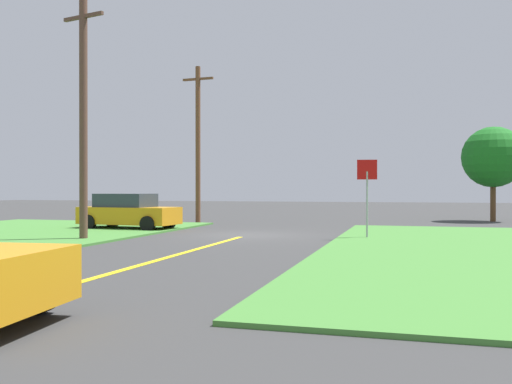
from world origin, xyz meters
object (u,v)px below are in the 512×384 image
Objects in this scene: utility_pole_mid at (198,142)px; oak_tree_left at (493,157)px; stop_sign at (367,184)px; utility_pole_near at (83,115)px; parked_car_near_building at (128,212)px.

utility_pole_mid is 16.65m from oak_tree_left.
stop_sign is 10.43m from utility_pole_near.
utility_pole_mid reaches higher than stop_sign.
utility_pole_near reaches higher than parked_car_near_building.
utility_pole_mid is at bearing -50.03° from stop_sign.
utility_pole_near is 1.60× the size of oak_tree_left.
utility_pole_near is at bearing -89.89° from utility_pole_mid.
parked_car_near_building is 0.85× the size of oak_tree_left.
stop_sign reaches higher than parked_car_near_building.
utility_pole_near is at bearing 7.02° from stop_sign.
stop_sign is at bearing 18.11° from utility_pole_near.
utility_pole_near is (1.05, -5.11, 3.63)m from parked_car_near_building.
oak_tree_left is (6.06, 13.24, 1.62)m from stop_sign.
utility_pole_near reaches higher than stop_sign.
parked_car_near_building is 0.53× the size of utility_pole_near.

